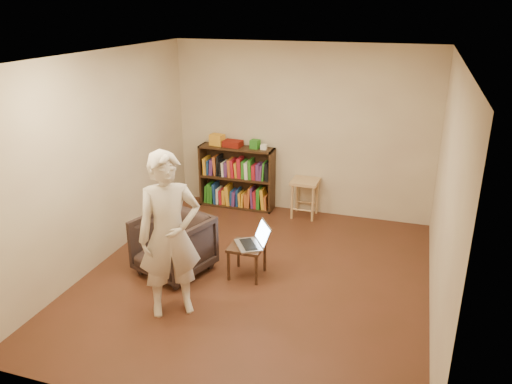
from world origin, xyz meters
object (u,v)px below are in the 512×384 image
(stool, at_px, (305,187))
(armchair, at_px, (173,245))
(laptop, at_px, (254,241))
(bookshelf, at_px, (237,181))
(person, at_px, (170,236))
(side_table, at_px, (247,250))

(stool, relative_size, armchair, 0.74)
(armchair, bearing_deg, laptop, 30.99)
(bookshelf, distance_m, person, 3.04)
(bookshelf, bearing_deg, side_table, -67.10)
(laptop, bearing_deg, stool, 140.78)
(stool, xyz_separation_m, laptop, (-0.18, -1.96, -0.01))
(person, bearing_deg, laptop, 23.95)
(armchair, relative_size, laptop, 1.55)
(laptop, bearing_deg, bookshelf, 171.03)
(stool, xyz_separation_m, person, (-0.77, -2.93, 0.41))
(bookshelf, distance_m, laptop, 2.24)
(armchair, relative_size, side_table, 1.96)
(side_table, height_order, person, person)
(bookshelf, distance_m, armchair, 2.24)
(bookshelf, relative_size, laptop, 2.33)
(side_table, bearing_deg, laptop, 20.45)
(armchair, bearing_deg, side_table, 30.27)
(bookshelf, distance_m, stool, 1.13)
(stool, height_order, laptop, laptop)
(side_table, distance_m, laptop, 0.15)
(side_table, bearing_deg, armchair, -168.05)
(stool, relative_size, laptop, 1.14)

